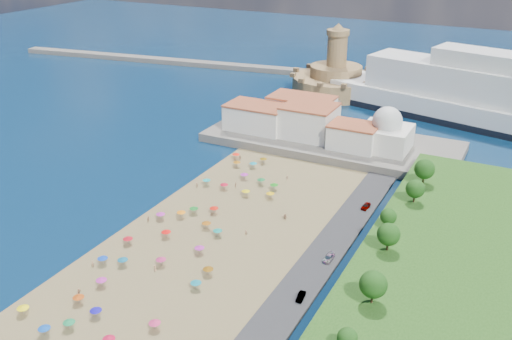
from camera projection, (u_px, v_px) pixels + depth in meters
The scene contains 11 objects.
ground at pixel (200, 229), 150.63m from camera, with size 700.00×700.00×0.00m, color #071938.
terrace at pixel (331, 142), 205.36m from camera, with size 90.00×36.00×3.00m, color #59544C.
jetty at pixel (311, 108), 243.14m from camera, with size 18.00×70.00×2.40m, color #59544C.
breakwater at pixel (179, 62), 320.48m from camera, with size 200.00×7.00×2.60m, color #59544C.
waterfront_buildings at pixel (299, 119), 208.73m from camera, with size 57.00×29.00×11.00m.
domed_building at pixel (386, 133), 192.40m from camera, with size 16.00×16.00×15.00m.
fortress at pixel (335, 79), 265.38m from camera, with size 40.00×40.00×32.40m.
beach_parasols at pixel (169, 241), 140.89m from camera, with size 30.87×113.18×2.20m.
beachgoers at pixel (190, 228), 148.59m from camera, with size 34.88×100.98×1.87m.
parked_cars at pixel (339, 243), 141.30m from camera, with size 2.03×50.83×1.42m.
hillside_trees at pixel (375, 251), 121.70m from camera, with size 13.65×106.27×7.37m.
Camera 1 is at (73.00, -110.37, 75.12)m, focal length 40.00 mm.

